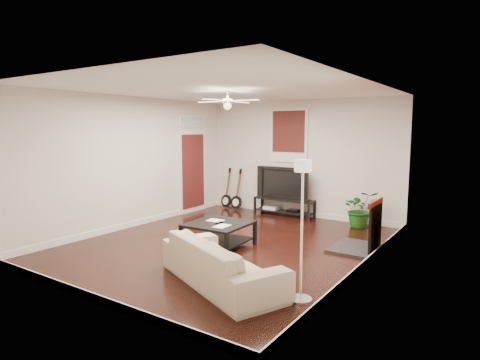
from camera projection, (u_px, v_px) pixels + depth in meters
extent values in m
cube|color=black|center=(228.00, 244.00, 7.49)|extent=(5.00, 6.00, 0.01)
cube|color=white|center=(227.00, 90.00, 7.14)|extent=(5.00, 6.00, 0.01)
cube|color=silver|center=(300.00, 159.00, 9.79)|extent=(5.00, 0.01, 2.80)
cube|color=silver|center=(82.00, 189.00, 4.85)|extent=(5.00, 0.01, 2.80)
cube|color=silver|center=(133.00, 162.00, 8.70)|extent=(0.01, 6.00, 2.80)
cube|color=silver|center=(366.00, 178.00, 5.93)|extent=(0.01, 6.00, 2.80)
cube|color=brown|center=(383.00, 172.00, 6.76)|extent=(0.02, 2.20, 2.80)
cube|color=black|center=(364.00, 225.00, 7.04)|extent=(0.80, 1.10, 0.92)
cube|color=#37160F|center=(289.00, 136.00, 9.86)|extent=(1.00, 0.06, 1.30)
cube|color=white|center=(193.00, 163.00, 10.26)|extent=(0.08, 1.00, 2.50)
cube|color=black|center=(284.00, 207.00, 9.92)|extent=(1.52, 0.40, 0.42)
imported|color=black|center=(285.00, 183.00, 9.86)|extent=(1.36, 0.18, 0.78)
cube|color=black|center=(219.00, 234.00, 7.34)|extent=(1.07, 1.07, 0.43)
imported|color=#C4B393|center=(221.00, 261.00, 5.53)|extent=(2.31, 1.65, 0.63)
imported|color=#185017|center=(360.00, 209.00, 8.70)|extent=(0.95, 0.92, 0.81)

